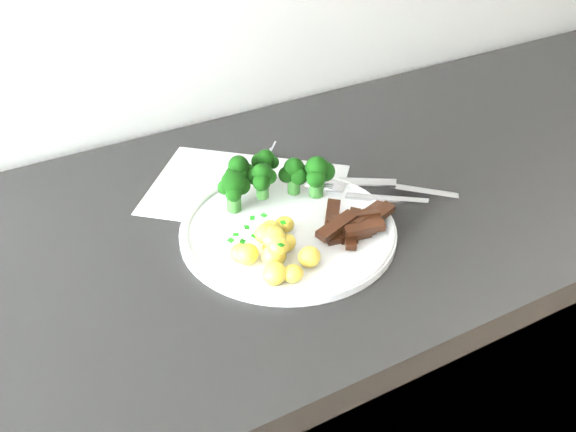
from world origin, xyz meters
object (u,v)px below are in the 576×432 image
at_px(counter, 295,425).
at_px(fork, 369,195).
at_px(beef_strips, 354,223).
at_px(knife, 404,190).
at_px(plate, 288,229).
at_px(recipe_paper, 247,189).
at_px(broccoli, 272,175).
at_px(potatoes, 274,246).

distance_m(counter, fork, 0.49).
xyz_separation_m(beef_strips, knife, (0.12, 0.05, -0.01)).
bearing_deg(plate, beef_strips, -33.39).
distance_m(plate, beef_strips, 0.09).
bearing_deg(recipe_paper, broccoli, -73.82).
relative_size(counter, knife, 14.36).
distance_m(counter, beef_strips, 0.50).
height_order(broccoli, beef_strips, broccoli).
xyz_separation_m(plate, broccoli, (0.02, 0.07, 0.04)).
bearing_deg(fork, broccoli, 148.34).
relative_size(recipe_paper, knife, 1.97).
xyz_separation_m(counter, plate, (-0.04, -0.04, 0.47)).
xyz_separation_m(recipe_paper, fork, (0.13, -0.12, 0.02)).
bearing_deg(recipe_paper, beef_strips, -67.78).
relative_size(plate, knife, 1.68).
bearing_deg(plate, fork, 1.09).
bearing_deg(recipe_paper, potatoes, -105.56).
bearing_deg(potatoes, knife, 10.79).
height_order(counter, plate, plate).
height_order(fork, knife, fork).
height_order(counter, broccoli, broccoli).
distance_m(counter, plate, 0.48).
relative_size(plate, fork, 2.11).
distance_m(counter, recipe_paper, 0.48).
bearing_deg(plate, broccoli, 77.41).
relative_size(potatoes, fork, 0.86).
xyz_separation_m(recipe_paper, beef_strips, (0.07, -0.17, 0.02)).
bearing_deg(plate, counter, 47.94).
relative_size(recipe_paper, beef_strips, 2.71).
distance_m(fork, knife, 0.06).
xyz_separation_m(counter, broccoli, (-0.02, 0.03, 0.51)).
bearing_deg(fork, recipe_paper, 136.68).
bearing_deg(beef_strips, knife, 21.81).
xyz_separation_m(plate, knife, (0.19, 0.00, 0.00)).
bearing_deg(counter, knife, -14.21).
height_order(broccoli, knife, broccoli).
bearing_deg(broccoli, recipe_paper, 106.18).
bearing_deg(knife, recipe_paper, 146.87).
height_order(recipe_paper, fork, fork).
relative_size(recipe_paper, fork, 2.47).
height_order(counter, potatoes, potatoes).
xyz_separation_m(potatoes, fork, (0.18, 0.05, -0.01)).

